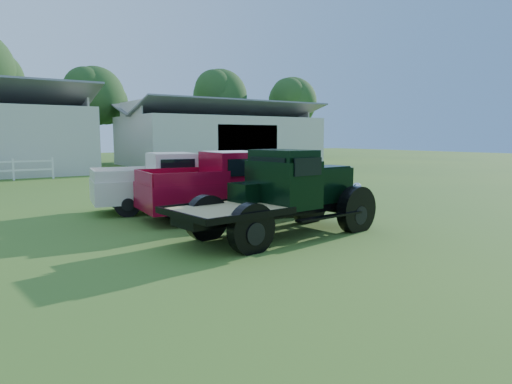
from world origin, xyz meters
TOP-DOWN VIEW (x-y plane):
  - ground at (0.00, 0.00)m, footprint 120.00×120.00m
  - shed_right at (14.00, 27.00)m, footprint 16.80×9.20m
  - tree_c at (5.00, 33.00)m, footprint 5.40×5.40m
  - tree_d at (18.00, 34.00)m, footprint 6.00×6.00m
  - tree_e at (26.00, 32.00)m, footprint 5.70×5.70m
  - vintage_flatbed at (0.58, 0.73)m, footprint 5.42×2.58m
  - red_pickup at (0.90, 3.61)m, footprint 5.60×2.63m
  - white_pickup at (-0.03, 5.91)m, footprint 5.22×2.75m
  - misc_car_blue at (6.82, 12.57)m, footprint 5.24×2.40m
  - misc_car_grey at (8.68, 12.89)m, footprint 4.50×2.57m

SIDE VIEW (x-z plane):
  - ground at x=0.00m, z-range 0.00..0.00m
  - misc_car_grey at x=8.68m, z-range 0.00..1.40m
  - misc_car_blue at x=6.82m, z-range 0.00..1.74m
  - white_pickup at x=-0.03m, z-range 0.00..1.82m
  - red_pickup at x=0.90m, z-range 0.00..1.98m
  - vintage_flatbed at x=0.58m, z-range 0.00..2.08m
  - shed_right at x=14.00m, z-range 0.00..5.20m
  - tree_c at x=5.00m, z-range 0.00..9.00m
  - tree_e at x=26.00m, z-range 0.00..9.50m
  - tree_d at x=18.00m, z-range 0.00..10.00m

